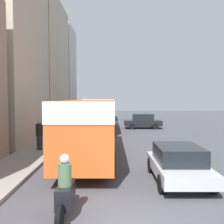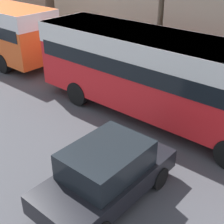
{
  "view_description": "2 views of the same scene",
  "coord_description": "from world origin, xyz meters",
  "px_view_note": "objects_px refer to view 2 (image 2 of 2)",
  "views": [
    {
      "loc": [
        -0.64,
        -5.54,
        3.21
      ],
      "look_at": [
        -0.67,
        21.72,
        1.72
      ],
      "focal_mm": 40.0,
      "sensor_mm": 36.0,
      "label": 1
    },
    {
      "loc": [
        7.29,
        25.15,
        5.95
      ],
      "look_at": [
        0.15,
        19.03,
        0.84
      ],
      "focal_mm": 50.0,
      "sensor_mm": 36.0,
      "label": 2
    }
  ],
  "objects_px": {
    "pedestrian_near_curb": "(164,55)",
    "pedestrian_walking_away": "(47,31)",
    "car_far_curb": "(107,173)",
    "bus_following": "(163,68)"
  },
  "relations": [
    {
      "from": "car_far_curb",
      "to": "bus_following",
      "type": "bearing_deg",
      "value": -74.29
    },
    {
      "from": "bus_following",
      "to": "pedestrian_near_curb",
      "type": "height_order",
      "value": "bus_following"
    },
    {
      "from": "car_far_curb",
      "to": "pedestrian_near_curb",
      "type": "xyz_separation_m",
      "value": [
        -8.54,
        -3.69,
        0.21
      ]
    },
    {
      "from": "pedestrian_near_curb",
      "to": "pedestrian_walking_away",
      "type": "xyz_separation_m",
      "value": [
        0.91,
        -8.1,
        0.03
      ]
    },
    {
      "from": "bus_following",
      "to": "pedestrian_walking_away",
      "type": "xyz_separation_m",
      "value": [
        -3.18,
        -10.55,
        -1.0
      ]
    },
    {
      "from": "bus_following",
      "to": "car_far_curb",
      "type": "relative_size",
      "value": 2.68
    },
    {
      "from": "pedestrian_near_curb",
      "to": "pedestrian_walking_away",
      "type": "height_order",
      "value": "pedestrian_walking_away"
    },
    {
      "from": "pedestrian_near_curb",
      "to": "pedestrian_walking_away",
      "type": "bearing_deg",
      "value": -83.59
    },
    {
      "from": "bus_following",
      "to": "pedestrian_walking_away",
      "type": "bearing_deg",
      "value": -106.8
    },
    {
      "from": "car_far_curb",
      "to": "pedestrian_walking_away",
      "type": "bearing_deg",
      "value": -32.89
    }
  ]
}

